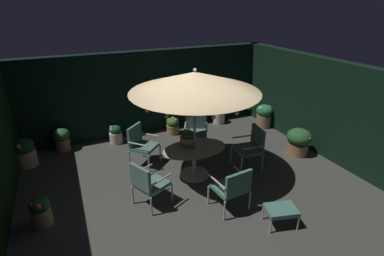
{
  "coord_description": "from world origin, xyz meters",
  "views": [
    {
      "loc": [
        -2.25,
        -4.96,
        3.72
      ],
      "look_at": [
        0.15,
        0.33,
        1.14
      ],
      "focal_mm": 26.98,
      "sensor_mm": 36.0,
      "label": 1
    }
  ],
  "objects": [
    {
      "name": "potted_plant_back_center",
      "position": [
        -3.4,
        2.28,
        0.35
      ],
      "size": [
        0.5,
        0.5,
        0.71
      ],
      "color": "tan",
      "rests_on": "ground_plane"
    },
    {
      "name": "patio_chair_north",
      "position": [
        1.55,
        -0.01,
        0.58
      ],
      "size": [
        0.65,
        0.7,
        1.01
      ],
      "color": "#B2B3A7",
      "rests_on": "ground_plane"
    },
    {
      "name": "patio_chair_southeast",
      "position": [
        -1.11,
        -0.41,
        0.54
      ],
      "size": [
        0.77,
        0.76,
        0.95
      ],
      "color": "#B8B2AC",
      "rests_on": "ground_plane"
    },
    {
      "name": "ground_plane",
      "position": [
        0.0,
        0.0,
        -0.01
      ],
      "size": [
        7.71,
        6.56,
        0.02
      ],
      "primitive_type": "cube",
      "color": "#41413B"
    },
    {
      "name": "patio_chair_east",
      "position": [
        -0.81,
        1.21,
        0.58
      ],
      "size": [
        0.81,
        0.81,
        0.99
      ],
      "color": "#B9ADAD",
      "rests_on": "ground_plane"
    },
    {
      "name": "potted_plant_right_near",
      "position": [
        3.04,
        -0.01,
        0.38
      ],
      "size": [
        0.63,
        0.63,
        0.71
      ],
      "color": "#A76B48",
      "rests_on": "ground_plane"
    },
    {
      "name": "patio_dining_table",
      "position": [
        0.15,
        0.19,
        0.51
      ],
      "size": [
        1.47,
        0.97,
        0.71
      ],
      "color": "#B3B6A9",
      "rests_on": "ground_plane"
    },
    {
      "name": "potted_plant_back_left",
      "position": [
        3.34,
        1.83,
        0.39
      ],
      "size": [
        0.51,
        0.51,
        0.73
      ],
      "color": "#896D51",
      "rests_on": "ground_plane"
    },
    {
      "name": "ottoman_footrest",
      "position": [
        0.88,
        -1.91,
        0.31
      ],
      "size": [
        0.62,
        0.52,
        0.36
      ],
      "color": "#B6B1AA",
      "rests_on": "ground_plane"
    },
    {
      "name": "patio_chair_northeast",
      "position": [
        0.79,
        1.46,
        0.56
      ],
      "size": [
        0.81,
        0.83,
        1.01
      ],
      "color": "#B2B7A5",
      "rests_on": "ground_plane"
    },
    {
      "name": "patio_umbrella",
      "position": [
        0.15,
        0.19,
        2.21
      ],
      "size": [
        2.7,
        2.7,
        2.49
      ],
      "color": "#B9AEAC",
      "rests_on": "ground_plane"
    },
    {
      "name": "potted_plant_front_corner",
      "position": [
        2.2,
        2.68,
        0.3
      ],
      "size": [
        0.37,
        0.37,
        0.6
      ],
      "color": "beige",
      "rests_on": "ground_plane"
    },
    {
      "name": "patio_chair_south",
      "position": [
        0.29,
        -1.2,
        0.54
      ],
      "size": [
        0.68,
        0.63,
        0.92
      ],
      "color": "#B2B1A5",
      "rests_on": "ground_plane"
    },
    {
      "name": "hedge_backdrop_rear",
      "position": [
        0.0,
        3.13,
        1.22
      ],
      "size": [
        7.71,
        0.3,
        2.43
      ],
      "primitive_type": "cube",
      "color": "black",
      "rests_on": "ground_plane"
    },
    {
      "name": "potted_plant_left_near",
      "position": [
        0.52,
        2.53,
        0.26
      ],
      "size": [
        0.38,
        0.38,
        0.51
      ],
      "color": "olive",
      "rests_on": "ground_plane"
    },
    {
      "name": "potted_plant_left_far",
      "position": [
        -2.56,
        2.77,
        0.34
      ],
      "size": [
        0.44,
        0.44,
        0.62
      ],
      "color": "#9E5D44",
      "rests_on": "ground_plane"
    },
    {
      "name": "hedge_backdrop_right",
      "position": [
        3.7,
        0.0,
        1.22
      ],
      "size": [
        0.3,
        6.56,
        2.43
      ],
      "primitive_type": "cube",
      "color": "black",
      "rests_on": "ground_plane"
    },
    {
      "name": "centerpiece_planter",
      "position": [
        0.05,
        0.34,
        0.94
      ],
      "size": [
        0.33,
        0.33,
        0.42
      ],
      "color": "tan",
      "rests_on": "patio_dining_table"
    },
    {
      "name": "potted_plant_back_right",
      "position": [
        -3.01,
        -0.13,
        0.3
      ],
      "size": [
        0.35,
        0.36,
        0.56
      ],
      "color": "tan",
      "rests_on": "ground_plane"
    },
    {
      "name": "potted_plant_right_far",
      "position": [
        -1.17,
        2.62,
        0.27
      ],
      "size": [
        0.36,
        0.36,
        0.52
      ],
      "color": "beige",
      "rests_on": "ground_plane"
    }
  ]
}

